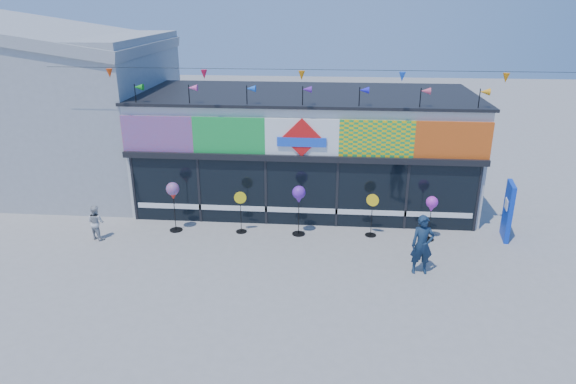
# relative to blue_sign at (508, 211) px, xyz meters

# --- Properties ---
(ground) EXTENTS (80.00, 80.00, 0.00)m
(ground) POSITION_rel_blue_sign_xyz_m (-6.64, -2.92, -0.95)
(ground) COLOR gray
(ground) RESTS_ON ground
(kite_shop) EXTENTS (16.00, 5.70, 5.31)m
(kite_shop) POSITION_rel_blue_sign_xyz_m (-6.64, 3.02, 1.10)
(kite_shop) COLOR silver
(kite_shop) RESTS_ON ground
(neighbour_building) EXTENTS (8.18, 7.20, 6.87)m
(neighbour_building) POSITION_rel_blue_sign_xyz_m (-16.64, 4.08, 2.26)
(neighbour_building) COLOR #9EA0A3
(neighbour_building) RESTS_ON ground
(blue_sign) EXTENTS (0.28, 0.95, 1.89)m
(blue_sign) POSITION_rel_blue_sign_xyz_m (0.00, 0.00, 0.00)
(blue_sign) COLOR #0C35BC
(blue_sign) RESTS_ON ground
(spinner_0) EXTENTS (0.43, 0.43, 1.70)m
(spinner_0) POSITION_rel_blue_sign_xyz_m (-10.80, -0.33, 0.42)
(spinner_0) COLOR black
(spinner_0) RESTS_ON ground
(spinner_1) EXTENTS (0.40, 0.36, 1.42)m
(spinner_1) POSITION_rel_blue_sign_xyz_m (-8.59, -0.27, -0.19)
(spinner_1) COLOR black
(spinner_1) RESTS_ON ground
(spinner_2) EXTENTS (0.43, 0.43, 1.69)m
(spinner_2) POSITION_rel_blue_sign_xyz_m (-6.68, -0.29, 0.41)
(spinner_2) COLOR black
(spinner_2) RESTS_ON ground
(spinner_3) EXTENTS (0.40, 0.37, 1.45)m
(spinner_3) POSITION_rel_blue_sign_xyz_m (-4.31, -0.18, -0.18)
(spinner_3) COLOR black
(spinner_3) RESTS_ON ground
(spinner_4) EXTENTS (0.38, 0.38, 1.49)m
(spinner_4) POSITION_rel_blue_sign_xyz_m (-2.47, -0.33, 0.24)
(spinner_4) COLOR black
(spinner_4) RESTS_ON ground
(adult_man) EXTENTS (0.67, 0.47, 1.73)m
(adult_man) POSITION_rel_blue_sign_xyz_m (-3.08, -2.52, -0.08)
(adult_man) COLOR #13263E
(adult_man) RESTS_ON ground
(child) EXTENTS (0.64, 0.52, 1.15)m
(child) POSITION_rel_blue_sign_xyz_m (-13.14, -1.16, -0.37)
(child) COLOR #B9B9B9
(child) RESTS_ON ground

